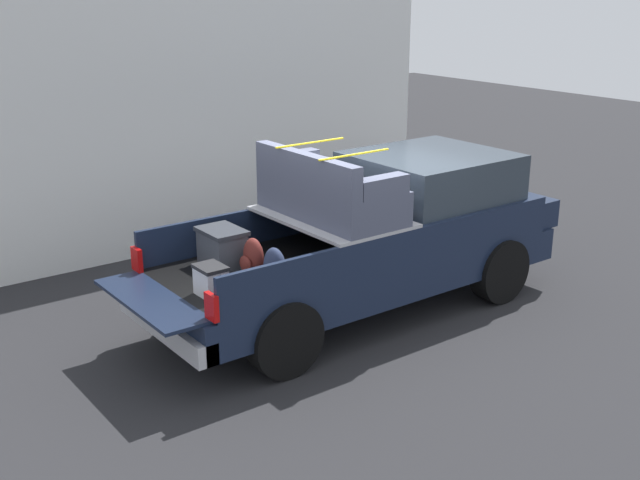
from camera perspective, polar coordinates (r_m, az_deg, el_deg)
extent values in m
plane|color=#262628|center=(10.39, 2.65, -5.14)|extent=(40.00, 40.00, 0.00)
cube|color=#162138|center=(10.16, 2.71, -1.86)|extent=(5.50, 1.92, 0.43)
cube|color=black|center=(9.40, -2.92, -2.02)|extent=(2.80, 1.80, 0.04)
cube|color=#162138|center=(10.07, -5.92, 0.68)|extent=(2.80, 0.06, 0.50)
cube|color=#162138|center=(8.61, 0.54, -2.31)|extent=(2.80, 0.06, 0.50)
cube|color=#162138|center=(10.11, 3.49, 0.83)|extent=(0.06, 1.80, 0.50)
cube|color=#162138|center=(8.64, -12.17, -4.31)|extent=(0.55, 1.80, 0.04)
cube|color=#B2B2B7|center=(9.67, 0.83, 1.72)|extent=(1.25, 1.92, 0.04)
cube|color=#162138|center=(10.88, 8.23, 1.94)|extent=(2.30, 1.92, 0.50)
cube|color=#2D3842|center=(10.67, 7.98, 4.67)|extent=(1.94, 1.76, 0.59)
cube|color=#162138|center=(11.86, 12.85, 2.74)|extent=(0.40, 1.82, 0.38)
cube|color=#B2B2B7|center=(8.83, -11.12, -6.09)|extent=(0.24, 1.92, 0.24)
cube|color=red|center=(9.43, -13.13, -1.38)|extent=(0.06, 0.20, 0.28)
cube|color=red|center=(7.95, -7.86, -4.83)|extent=(0.06, 0.20, 0.28)
cylinder|color=black|center=(11.94, 6.47, 0.18)|extent=(0.88, 0.30, 0.88)
cylinder|color=black|center=(10.81, 12.87, -2.14)|extent=(0.88, 0.30, 0.88)
cylinder|color=black|center=(9.99, -8.35, -3.59)|extent=(0.88, 0.30, 0.88)
cylinder|color=black|center=(8.61, -2.61, -7.12)|extent=(0.88, 0.30, 0.88)
cube|color=#474C56|center=(9.42, -7.08, -0.66)|extent=(0.40, 0.55, 0.40)
cube|color=#31353C|center=(9.35, -7.14, 0.65)|extent=(0.44, 0.59, 0.05)
ellipsoid|color=maroon|center=(9.06, -4.84, -1.21)|extent=(0.20, 0.31, 0.45)
ellipsoid|color=maroon|center=(9.03, -5.42, -1.75)|extent=(0.09, 0.22, 0.20)
ellipsoid|color=#283351|center=(8.65, -3.29, -2.06)|extent=(0.20, 0.35, 0.47)
ellipsoid|color=#283351|center=(8.61, -3.89, -2.66)|extent=(0.09, 0.24, 0.21)
cube|color=white|center=(8.56, -7.90, -3.05)|extent=(0.26, 0.34, 0.30)
cube|color=#262628|center=(8.50, -7.95, -1.98)|extent=(0.28, 0.36, 0.04)
cube|color=#4C5166|center=(9.61, 0.83, 3.03)|extent=(0.93, 1.91, 0.42)
cube|color=#4C5166|center=(9.28, -1.04, 5.09)|extent=(0.16, 1.91, 0.40)
cube|color=#4C5166|center=(10.23, -1.89, 5.81)|extent=(0.69, 0.20, 0.22)
cube|color=#4C5166|center=(8.92, 4.48, 3.90)|extent=(0.69, 0.20, 0.22)
cube|color=yellow|center=(9.80, -0.70, 7.06)|extent=(1.03, 0.03, 0.02)
cube|color=yellow|center=(9.13, 2.52, 6.21)|extent=(1.03, 0.03, 0.02)
cube|color=white|center=(12.66, -10.56, 8.49)|extent=(9.67, 0.36, 4.08)
cylinder|color=#2D2D33|center=(14.76, 5.45, 3.79)|extent=(0.56, 0.56, 0.90)
cylinder|color=#2D2D33|center=(14.65, 5.51, 5.65)|extent=(0.60, 0.60, 0.08)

